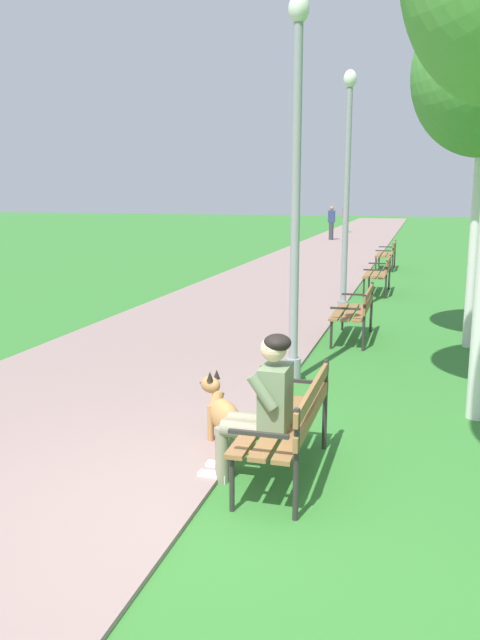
% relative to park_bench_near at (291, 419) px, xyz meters
% --- Properties ---
extents(ground_plane, '(120.00, 120.00, 0.00)m').
position_rel_park_bench_near_xyz_m(ground_plane, '(-0.44, -0.86, -0.51)').
color(ground_plane, '#33752D').
extents(paved_path, '(4.05, 60.00, 0.04)m').
position_rel_park_bench_near_xyz_m(paved_path, '(-2.57, 23.14, -0.49)').
color(paved_path, gray).
rests_on(paved_path, ground).
extents(park_bench_near, '(0.55, 1.50, 0.85)m').
position_rel_park_bench_near_xyz_m(park_bench_near, '(0.00, 0.00, 0.00)').
color(park_bench_near, olive).
rests_on(park_bench_near, ground).
extents(park_bench_mid, '(0.55, 1.50, 0.85)m').
position_rel_park_bench_near_xyz_m(park_bench_mid, '(-0.00, 5.26, 0.00)').
color(park_bench_mid, olive).
rests_on(park_bench_mid, ground).
extents(park_bench_far, '(0.55, 1.50, 0.85)m').
position_rel_park_bench_near_xyz_m(park_bench_far, '(0.03, 10.26, 0.00)').
color(park_bench_far, olive).
rests_on(park_bench_far, ground).
extents(park_bench_furthest, '(0.55, 1.50, 0.85)m').
position_rel_park_bench_near_xyz_m(park_bench_furthest, '(-0.07, 15.14, 0.00)').
color(park_bench_furthest, olive).
rests_on(park_bench_furthest, ground).
extents(person_seated_on_near_bench, '(0.74, 0.49, 1.25)m').
position_rel_park_bench_near_xyz_m(person_seated_on_near_bench, '(-0.21, -0.14, 0.17)').
color(person_seated_on_near_bench, gray).
rests_on(person_seated_on_near_bench, ground).
extents(dog_shepherd, '(0.77, 0.48, 0.71)m').
position_rel_park_bench_near_xyz_m(dog_shepherd, '(-0.68, 0.47, -0.25)').
color(dog_shepherd, '#B27F47').
rests_on(dog_shepherd, ground).
extents(lamp_post_near, '(0.24, 0.24, 4.52)m').
position_rel_park_bench_near_xyz_m(lamp_post_near, '(-0.52, 2.73, 1.82)').
color(lamp_post_near, gray).
rests_on(lamp_post_near, ground).
extents(lamp_post_mid, '(0.24, 0.24, 4.47)m').
position_rel_park_bench_near_xyz_m(lamp_post_mid, '(-0.45, 7.23, 1.80)').
color(lamp_post_mid, gray).
rests_on(lamp_post_mid, ground).
extents(pedestrian_distant, '(0.32, 0.22, 1.65)m').
position_rel_park_bench_near_xyz_m(pedestrian_distant, '(-3.38, 26.45, 0.33)').
color(pedestrian_distant, '#383842').
rests_on(pedestrian_distant, ground).
extents(pedestrian_further_distant, '(0.32, 0.22, 1.65)m').
position_rel_park_bench_near_xyz_m(pedestrian_further_distant, '(-3.40, 32.28, 0.33)').
color(pedestrian_further_distant, '#383842').
rests_on(pedestrian_further_distant, ground).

